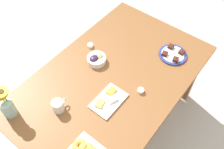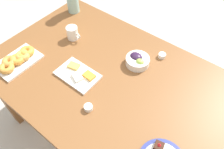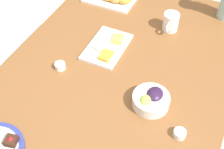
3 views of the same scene
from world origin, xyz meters
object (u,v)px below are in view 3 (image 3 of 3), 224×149
at_px(dining_table, 112,93).
at_px(grape_bowl, 151,100).
at_px(cheese_platter, 107,47).
at_px(coffee_mug, 171,22).
at_px(jam_cup_berry, 180,134).
at_px(jam_cup_honey, 60,66).

distance_m(dining_table, grape_bowl, 0.23).
bearing_deg(grape_bowl, cheese_platter, -126.64).
bearing_deg(coffee_mug, jam_cup_berry, 21.08).
xyz_separation_m(grape_bowl, jam_cup_honey, (-0.02, -0.44, -0.01)).
height_order(grape_bowl, jam_cup_berry, grape_bowl).
bearing_deg(cheese_platter, coffee_mug, 139.47).
xyz_separation_m(coffee_mug, cheese_platter, (0.27, -0.23, -0.04)).
relative_size(grape_bowl, jam_cup_berry, 3.16).
xyz_separation_m(coffee_mug, grape_bowl, (0.49, 0.08, -0.02)).
bearing_deg(dining_table, jam_cup_honey, -83.20).
relative_size(grape_bowl, cheese_platter, 0.58).
height_order(dining_table, jam_cup_berry, jam_cup_berry).
bearing_deg(jam_cup_honey, dining_table, 96.80).
height_order(dining_table, cheese_platter, cheese_platter).
bearing_deg(coffee_mug, dining_table, -15.00).
relative_size(coffee_mug, jam_cup_berry, 2.37).
bearing_deg(grape_bowl, jam_cup_berry, 57.47).
bearing_deg(jam_cup_honey, jam_cup_berry, 78.91).
xyz_separation_m(dining_table, jam_cup_honey, (0.03, -0.24, 0.10)).
relative_size(grape_bowl, jam_cup_honey, 3.16).
bearing_deg(cheese_platter, jam_cup_honey, -33.22).
bearing_deg(grape_bowl, coffee_mug, -171.03).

